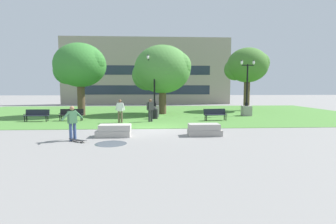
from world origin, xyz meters
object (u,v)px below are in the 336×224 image
at_px(park_bench_far_left, 71,114).
at_px(lamp_post_center, 247,104).
at_px(park_bench_near_right, 215,114).
at_px(person_bystander_far_lawn, 150,109).
at_px(park_bench_near_left, 37,115).
at_px(lamp_post_left, 155,104).
at_px(concrete_block_left, 204,130).
at_px(trash_bin, 155,113).
at_px(concrete_block_center, 114,131).
at_px(skateboard, 78,140).
at_px(person_bystander_near_lawn, 120,110).
at_px(person_skateboarder, 72,121).

relative_size(park_bench_far_left, lamp_post_center, 0.36).
bearing_deg(park_bench_near_right, person_bystander_far_lawn, -174.22).
distance_m(park_bench_near_left, lamp_post_left, 9.45).
bearing_deg(concrete_block_left, trash_bin, 109.18).
height_order(lamp_post_center, person_bystander_far_lawn, lamp_post_center).
distance_m(concrete_block_center, concrete_block_left, 4.85).
distance_m(park_bench_near_right, lamp_post_left, 5.65).
bearing_deg(skateboard, trash_bin, 67.43).
distance_m(concrete_block_left, person_bystander_near_lawn, 7.43).
relative_size(lamp_post_left, trash_bin, 5.70).
distance_m(person_skateboarder, person_bystander_near_lawn, 6.46).
xyz_separation_m(park_bench_near_left, park_bench_near_right, (13.73, -0.14, 0.00)).
relative_size(park_bench_near_right, person_bystander_near_lawn, 1.09).
xyz_separation_m(park_bench_far_left, lamp_post_center, (14.88, 2.74, 0.51)).
distance_m(concrete_block_left, person_bystander_far_lawn, 6.52).
relative_size(park_bench_near_left, lamp_post_center, 0.36).
height_order(concrete_block_center, trash_bin, trash_bin).
bearing_deg(park_bench_far_left, lamp_post_left, 21.56).
relative_size(park_bench_far_left, person_bystander_far_lawn, 1.06).
bearing_deg(concrete_block_left, lamp_post_left, 106.05).
xyz_separation_m(lamp_post_left, person_bystander_near_lawn, (-2.52, -4.01, -0.13)).
distance_m(skateboard, lamp_post_center, 16.27).
distance_m(concrete_block_center, person_bystander_far_lawn, 6.10).
xyz_separation_m(park_bench_far_left, person_bystander_near_lawn, (3.96, -1.45, 0.45)).
height_order(park_bench_far_left, lamp_post_left, lamp_post_left).
relative_size(concrete_block_left, park_bench_far_left, 1.00).
relative_size(park_bench_near_left, trash_bin, 1.89).
relative_size(park_bench_near_right, trash_bin, 1.94).
xyz_separation_m(person_bystander_near_lawn, person_bystander_far_lawn, (2.20, 0.48, -0.00)).
bearing_deg(person_skateboarder, person_bystander_near_lawn, 76.36).
xyz_separation_m(concrete_block_center, person_bystander_near_lawn, (-0.34, 5.29, 0.68)).
xyz_separation_m(concrete_block_left, person_bystander_far_lawn, (-3.00, 5.75, 0.68)).
bearing_deg(lamp_post_center, park_bench_near_right, -138.78).
bearing_deg(person_bystander_far_lawn, park_bench_near_right, 5.78).
bearing_deg(park_bench_near_left, lamp_post_center, 9.97).
bearing_deg(person_bystander_near_lawn, skateboard, -100.17).
relative_size(lamp_post_center, person_bystander_near_lawn, 2.96).
xyz_separation_m(person_skateboarder, trash_bin, (4.07, 8.63, -0.47)).
relative_size(park_bench_far_left, lamp_post_left, 0.33).
relative_size(skateboard, trash_bin, 1.01).
distance_m(concrete_block_center, person_bystander_near_lawn, 5.34).
relative_size(skateboard, park_bench_near_right, 0.52).
height_order(concrete_block_center, lamp_post_center, lamp_post_center).
bearing_deg(lamp_post_center, concrete_block_left, -121.16).
distance_m(concrete_block_left, trash_bin, 8.07).
bearing_deg(skateboard, lamp_post_left, 70.77).
bearing_deg(skateboard, park_bench_near_left, 124.16).
distance_m(trash_bin, person_bystander_near_lawn, 3.50).
height_order(park_bench_near_right, park_bench_far_left, same).
bearing_deg(person_bystander_far_lawn, park_bench_far_left, 171.05).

